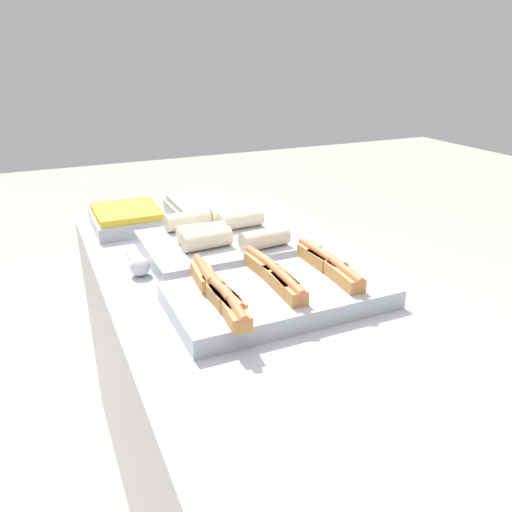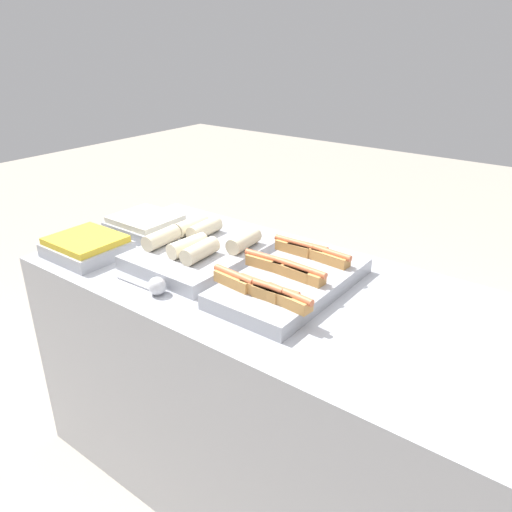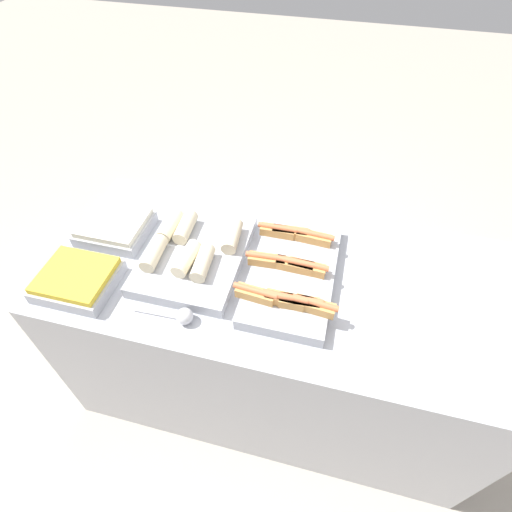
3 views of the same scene
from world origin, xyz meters
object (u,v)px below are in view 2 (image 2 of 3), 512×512
Objects in this scene: tray_hotdogs at (290,279)px; tray_side_back at (146,225)px; tray_wraps at (202,249)px; tray_side_front at (87,246)px; serving_spoon_near at (155,286)px.

tray_hotdogs reaches higher than tray_side_back.
tray_hotdogs is 0.76m from tray_side_back.
tray_wraps reaches higher than tray_side_back.
tray_wraps is 1.84× the size of tray_side_front.
tray_side_front is at bearing -90.00° from tray_side_back.
tray_wraps is (-0.39, 0.00, 0.00)m from tray_hotdogs.
tray_wraps is 0.37m from tray_side_back.
tray_hotdogs is 2.50× the size of serving_spoon_near.
tray_wraps reaches higher than tray_side_front.
tray_side_front is at bearing -163.03° from tray_hotdogs.
tray_wraps is at bearing 32.78° from tray_side_front.
tray_wraps is at bearing -8.40° from tray_side_back.
tray_side_back is at bearing 90.00° from tray_side_front.
tray_side_back is (-0.37, 0.05, -0.00)m from tray_wraps.
tray_side_front is at bearing -147.22° from tray_wraps.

